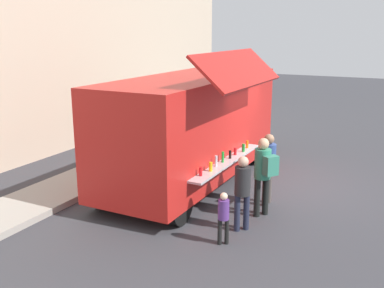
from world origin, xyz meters
TOP-DOWN VIEW (x-y plane):
  - ground_plane at (0.00, 0.00)m, footprint 60.00×60.00m
  - curb_strip at (-4.78, 5.07)m, footprint 28.00×1.60m
  - food_truck_main at (-0.78, 2.45)m, footprint 6.52×3.16m
  - trash_bin at (3.34, 4.77)m, footprint 0.60×0.60m
  - customer_front_ordering at (-1.41, 0.18)m, footprint 0.56×0.35m
  - customer_mid_with_backpack at (-2.12, 0.05)m, footprint 0.52×0.57m
  - customer_rear_waiting at (-3.01, 0.20)m, footprint 0.32×0.32m
  - child_near_queue at (-3.77, 0.30)m, footprint 0.22×0.22m

SIDE VIEW (x-z plane):
  - ground_plane at x=0.00m, z-range 0.00..0.00m
  - curb_strip at x=-4.78m, z-range 0.00..0.15m
  - trash_bin at x=3.34m, z-range 0.00..1.03m
  - child_near_queue at x=-3.77m, z-range 0.10..1.16m
  - customer_rear_waiting at x=-3.01m, z-range 0.15..1.74m
  - customer_front_ordering at x=-1.41m, z-range 0.16..1.87m
  - customer_mid_with_backpack at x=-2.12m, z-range 0.20..1.98m
  - food_truck_main at x=-0.78m, z-range -0.21..3.35m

